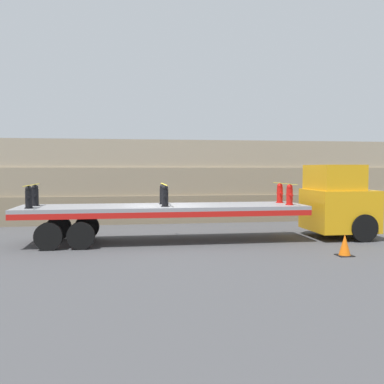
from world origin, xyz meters
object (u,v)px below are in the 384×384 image
object	(u,v)px
flatbed_trailer	(144,213)
fire_hydrant_black_far_0	(35,196)
fire_hydrant_red_far_2	(280,193)
traffic_cone	(345,245)
truck_cab	(340,202)
fire_hydrant_black_far_1	(163,194)
fire_hydrant_black_near_1	(165,196)
fire_hydrant_black_near_0	(29,197)
fire_hydrant_red_near_2	(290,195)

from	to	relation	value
flatbed_trailer	fire_hydrant_black_far_0	world-z (taller)	fire_hydrant_black_far_0
fire_hydrant_red_far_2	flatbed_trailer	bearing A→B (deg)	-174.53
flatbed_trailer	traffic_cone	xyz separation A→B (m)	(6.22, -3.47, -0.78)
truck_cab	fire_hydrant_black_far_1	xyz separation A→B (m)	(-7.08, 0.53, 0.33)
fire_hydrant_black_near_1	fire_hydrant_black_near_0	bearing A→B (deg)	180.00
fire_hydrant_black_near_1	fire_hydrant_black_far_1	distance (m)	1.06
fire_hydrant_black_far_0	fire_hydrant_red_near_2	size ratio (longest dim) A/B	1.00
fire_hydrant_black_near_1	fire_hydrant_red_far_2	world-z (taller)	same
fire_hydrant_black_near_0	fire_hydrant_black_near_1	world-z (taller)	same
flatbed_trailer	fire_hydrant_black_near_1	distance (m)	1.13
fire_hydrant_black_near_0	fire_hydrant_black_far_0	bearing A→B (deg)	90.00
truck_cab	fire_hydrant_black_far_0	size ratio (longest dim) A/B	3.69
truck_cab	traffic_cone	xyz separation A→B (m)	(-1.62, -3.47, -1.10)
fire_hydrant_black_far_1	fire_hydrant_black_far_0	bearing A→B (deg)	180.00
fire_hydrant_black_far_0	fire_hydrant_black_near_1	distance (m)	4.88
fire_hydrant_black_far_0	fire_hydrant_red_near_2	bearing A→B (deg)	-6.33
truck_cab	fire_hydrant_black_near_0	xyz separation A→B (m)	(-11.84, -0.53, 0.33)
fire_hydrant_black_far_1	fire_hydrant_red_far_2	distance (m)	4.76
fire_hydrant_black_near_0	fire_hydrant_red_far_2	xyz separation A→B (m)	(9.52, 1.06, 0.00)
fire_hydrant_black_far_0	fire_hydrant_red_far_2	distance (m)	9.52
fire_hydrant_red_near_2	traffic_cone	distance (m)	3.34
fire_hydrant_black_far_1	fire_hydrant_red_far_2	world-z (taller)	same
fire_hydrant_black_far_0	traffic_cone	distance (m)	11.07
fire_hydrant_black_far_1	traffic_cone	world-z (taller)	fire_hydrant_black_far_1
flatbed_trailer	fire_hydrant_red_near_2	size ratio (longest dim) A/B	13.55
fire_hydrant_red_far_2	fire_hydrant_black_far_0	bearing A→B (deg)	180.00
fire_hydrant_black_far_0	fire_hydrant_black_near_0	bearing A→B (deg)	-90.00
fire_hydrant_black_near_0	fire_hydrant_black_near_1	bearing A→B (deg)	0.00
fire_hydrant_black_far_0	fire_hydrant_black_far_1	xyz separation A→B (m)	(4.76, 0.00, 0.00)
flatbed_trailer	fire_hydrant_black_near_1	xyz separation A→B (m)	(0.76, -0.53, 0.65)
truck_cab	fire_hydrant_red_near_2	xyz separation A→B (m)	(-2.32, -0.53, 0.33)
truck_cab	fire_hydrant_black_near_0	world-z (taller)	truck_cab
fire_hydrant_black_near_1	flatbed_trailer	bearing A→B (deg)	145.14
flatbed_trailer	fire_hydrant_red_far_2	distance (m)	5.58
fire_hydrant_red_far_2	fire_hydrant_black_near_1	bearing A→B (deg)	-167.49
truck_cab	fire_hydrant_red_near_2	size ratio (longest dim) A/B	3.69
fire_hydrant_black_near_1	fire_hydrant_black_far_1	bearing A→B (deg)	90.00
flatbed_trailer	fire_hydrant_black_near_0	size ratio (longest dim) A/B	13.55
fire_hydrant_black_near_0	fire_hydrant_black_far_1	distance (m)	4.88
fire_hydrant_red_near_2	fire_hydrant_black_near_0	bearing A→B (deg)	180.00
fire_hydrant_black_near_1	traffic_cone	size ratio (longest dim) A/B	1.14
flatbed_trailer	fire_hydrant_black_near_0	world-z (taller)	fire_hydrant_black_near_0
fire_hydrant_red_near_2	flatbed_trailer	bearing A→B (deg)	174.53
fire_hydrant_black_far_0	fire_hydrant_red_near_2	world-z (taller)	same
fire_hydrant_black_near_0	fire_hydrant_black_far_1	xyz separation A→B (m)	(4.76, 1.06, 0.00)
fire_hydrant_red_near_2	fire_hydrant_red_far_2	bearing A→B (deg)	90.00
fire_hydrant_black_far_0	fire_hydrant_black_far_1	size ratio (longest dim) A/B	1.00
fire_hydrant_red_far_2	traffic_cone	world-z (taller)	fire_hydrant_red_far_2
fire_hydrant_black_near_1	truck_cab	bearing A→B (deg)	4.26
flatbed_trailer	fire_hydrant_red_far_2	xyz separation A→B (m)	(5.52, 0.53, 0.65)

